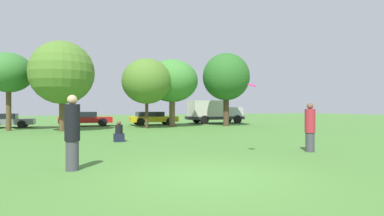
{
  "coord_description": "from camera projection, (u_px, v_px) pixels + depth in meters",
  "views": [
    {
      "loc": [
        -3.06,
        -6.57,
        1.62
      ],
      "look_at": [
        1.16,
        3.68,
        1.59
      ],
      "focal_mm": 29.14,
      "sensor_mm": 36.0,
      "label": 1
    }
  ],
  "objects": [
    {
      "name": "ground_plane",
      "position": [
        206.0,
        177.0,
        7.24
      ],
      "size": [
        120.0,
        120.0,
        0.0
      ],
      "primitive_type": "plane",
      "color": "#477A33"
    },
    {
      "name": "tree_4",
      "position": [
        172.0,
        81.0,
        25.62
      ],
      "size": [
        4.25,
        4.25,
        5.55
      ],
      "color": "brown",
      "rests_on": "ground"
    },
    {
      "name": "delivery_truck_silver",
      "position": [
        213.0,
        111.0,
        31.1
      ],
      "size": [
        5.76,
        2.5,
        2.27
      ],
      "rotation": [
        0.0,
        0.0,
        -0.04
      ],
      "color": "#2D2D33",
      "rests_on": "ground"
    },
    {
      "name": "bystander_sitting",
      "position": [
        119.0,
        133.0,
        14.59
      ],
      "size": [
        0.46,
        0.38,
        0.99
      ],
      "color": "#191E33",
      "rests_on": "ground"
    },
    {
      "name": "person_thrower",
      "position": [
        72.0,
        132.0,
        7.95
      ],
      "size": [
        0.38,
        0.38,
        1.94
      ],
      "rotation": [
        0.0,
        0.0,
        0.03
      ],
      "color": "#3F3F47",
      "rests_on": "ground"
    },
    {
      "name": "parked_car_yellow",
      "position": [
        152.0,
        118.0,
        28.35
      ],
      "size": [
        4.35,
        2.19,
        1.21
      ],
      "rotation": [
        0.0,
        0.0,
        -0.04
      ],
      "color": "gold",
      "rests_on": "ground"
    },
    {
      "name": "parked_car_grey",
      "position": [
        3.0,
        120.0,
        24.4
      ],
      "size": [
        4.31,
        1.98,
        1.12
      ],
      "rotation": [
        0.0,
        0.0,
        -0.04
      ],
      "color": "slate",
      "rests_on": "ground"
    },
    {
      "name": "person_catcher",
      "position": [
        310.0,
        127.0,
        11.26
      ],
      "size": [
        0.37,
        0.37,
        1.77
      ],
      "rotation": [
        0.0,
        0.0,
        -3.11
      ],
      "color": "#3F3F47",
      "rests_on": "ground"
    },
    {
      "name": "parked_car_red",
      "position": [
        85.0,
        118.0,
        26.44
      ],
      "size": [
        4.35,
        1.96,
        1.23
      ],
      "rotation": [
        0.0,
        0.0,
        -0.04
      ],
      "color": "red",
      "rests_on": "ground"
    },
    {
      "name": "tree_3",
      "position": [
        147.0,
        81.0,
        23.78
      ],
      "size": [
        3.78,
        3.78,
        5.34
      ],
      "color": "#473323",
      "rests_on": "ground"
    },
    {
      "name": "frisbee",
      "position": [
        252.0,
        85.0,
        10.28
      ],
      "size": [
        0.3,
        0.28,
        0.12
      ],
      "color": "#F21E72"
    },
    {
      "name": "tree_1",
      "position": [
        9.0,
        73.0,
        21.43
      ],
      "size": [
        3.16,
        3.16,
        5.38
      ],
      "color": "brown",
      "rests_on": "ground"
    },
    {
      "name": "tree_5",
      "position": [
        226.0,
        77.0,
        26.75
      ],
      "size": [
        4.03,
        4.03,
        6.26
      ],
      "color": "#473323",
      "rests_on": "ground"
    },
    {
      "name": "tree_2",
      "position": [
        62.0,
        73.0,
        20.88
      ],
      "size": [
        4.23,
        4.23,
        6.06
      ],
      "color": "brown",
      "rests_on": "ground"
    }
  ]
}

